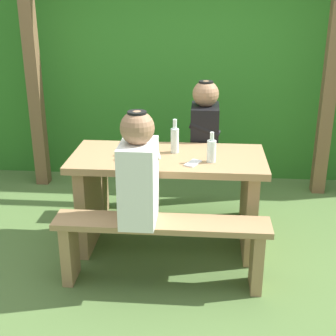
{
  "coord_description": "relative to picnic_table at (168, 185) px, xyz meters",
  "views": [
    {
      "loc": [
        0.26,
        -3.2,
        1.86
      ],
      "look_at": [
        0.0,
        0.0,
        0.64
      ],
      "focal_mm": 50.5,
      "sensor_mm": 36.0,
      "label": 1
    }
  ],
  "objects": [
    {
      "name": "ground_plane",
      "position": [
        0.0,
        0.0,
        -0.5
      ],
      "size": [
        12.0,
        12.0,
        0.0
      ],
      "primitive_type": "plane",
      "color": "#4F6C36"
    },
    {
      "name": "hedge_backdrop",
      "position": [
        0.0,
        1.93,
        0.64
      ],
      "size": [
        6.4,
        0.94,
        2.29
      ],
      "primitive_type": "cube",
      "color": "#2C6E22",
      "rests_on": "ground_plane"
    },
    {
      "name": "pergola_post_left",
      "position": [
        -1.37,
        1.16,
        0.47
      ],
      "size": [
        0.12,
        0.12,
        1.95
      ],
      "primitive_type": "cube",
      "color": "brown",
      "rests_on": "ground_plane"
    },
    {
      "name": "pergola_post_right",
      "position": [
        1.37,
        1.16,
        0.47
      ],
      "size": [
        0.12,
        0.12,
        1.95
      ],
      "primitive_type": "cube",
      "color": "brown",
      "rests_on": "ground_plane"
    },
    {
      "name": "picnic_table",
      "position": [
        0.0,
        0.0,
        0.0
      ],
      "size": [
        1.4,
        0.64,
        0.73
      ],
      "color": "#9E7A51",
      "rests_on": "ground_plane"
    },
    {
      "name": "bench_near",
      "position": [
        0.0,
        -0.51,
        -0.17
      ],
      "size": [
        1.4,
        0.24,
        0.47
      ],
      "color": "#9E7A51",
      "rests_on": "ground_plane"
    },
    {
      "name": "bench_far",
      "position": [
        0.0,
        0.51,
        -0.17
      ],
      "size": [
        1.4,
        0.24,
        0.47
      ],
      "color": "#9E7A51",
      "rests_on": "ground_plane"
    },
    {
      "name": "person_white_shirt",
      "position": [
        -0.14,
        -0.5,
        0.3
      ],
      "size": [
        0.25,
        0.35,
        0.72
      ],
      "color": "white",
      "rests_on": "bench_near"
    },
    {
      "name": "person_black_coat",
      "position": [
        0.26,
        0.5,
        0.3
      ],
      "size": [
        0.25,
        0.35,
        0.72
      ],
      "color": "black",
      "rests_on": "bench_far"
    },
    {
      "name": "drinking_glass",
      "position": [
        -0.27,
        -0.1,
        0.27
      ],
      "size": [
        0.07,
        0.07,
        0.08
      ],
      "primitive_type": "cylinder",
      "color": "silver",
      "rests_on": "picnic_table"
    },
    {
      "name": "bottle_left",
      "position": [
        0.04,
        0.07,
        0.34
      ],
      "size": [
        0.06,
        0.06,
        0.25
      ],
      "color": "silver",
      "rests_on": "picnic_table"
    },
    {
      "name": "bottle_right",
      "position": [
        0.31,
        -0.11,
        0.32
      ],
      "size": [
        0.06,
        0.06,
        0.21
      ],
      "color": "silver",
      "rests_on": "picnic_table"
    },
    {
      "name": "bottle_center",
      "position": [
        -0.15,
        0.02,
        0.33
      ],
      "size": [
        0.07,
        0.07,
        0.24
      ],
      "color": "silver",
      "rests_on": "picnic_table"
    },
    {
      "name": "cell_phone",
      "position": [
        0.19,
        -0.16,
        0.24
      ],
      "size": [
        0.12,
        0.16,
        0.01
      ],
      "primitive_type": "cube",
      "rotation": [
        0.0,
        0.0,
        -0.45
      ],
      "color": "silver",
      "rests_on": "picnic_table"
    }
  ]
}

